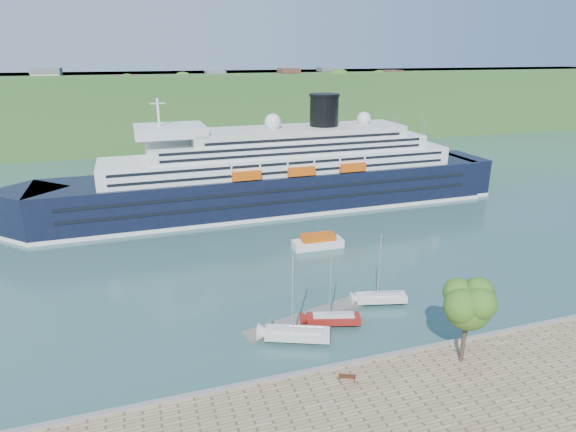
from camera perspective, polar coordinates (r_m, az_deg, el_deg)
The scene contains 11 objects.
ground at distance 52.88m, azimuth 8.20°, elevation -17.54°, with size 400.00×400.00×0.00m, color #2C4F4C.
far_hillside at distance 184.93m, azimuth -11.84°, elevation 12.51°, with size 400.00×50.00×24.00m, color #2B5120.
quay_coping at distance 52.07m, azimuth 8.36°, elevation -16.64°, with size 220.00×0.50×0.30m, color slate.
cruise_ship at distance 98.32m, azimuth -1.77°, elevation 7.39°, with size 103.95×15.14×23.34m, color black, non-canonical shape.
park_bench at distance 49.27m, azimuth 7.02°, elevation -18.32°, with size 1.72×0.71×1.10m, color #4B2615, non-canonical shape.
promenade_tree at distance 52.26m, azimuth 20.42°, elevation -11.22°, with size 6.11×6.11×10.12m, color #2D5917, non-canonical shape.
floating_pontoon at distance 61.19m, azimuth 3.28°, elevation -11.61°, with size 19.35×2.37×0.43m, color slate, non-canonical shape.
sailboat_white_near at distance 53.77m, azimuth 1.16°, elevation -10.07°, with size 8.06×2.24×10.41m, color silver, non-canonical shape.
sailboat_red at distance 57.35m, azimuth 5.51°, elevation -8.93°, with size 7.07×1.96×9.13m, color maroon, non-canonical shape.
sailboat_white_far at distance 62.89m, azimuth 11.18°, elevation -6.51°, with size 7.20×2.00×9.30m, color silver, non-canonical shape.
tender_launch at distance 80.92m, azimuth 3.56°, elevation -2.96°, with size 8.57×2.93×2.37m, color #CE4E0C, non-canonical shape.
Camera 1 is at (-19.68, -37.88, 31.22)m, focal length 30.00 mm.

